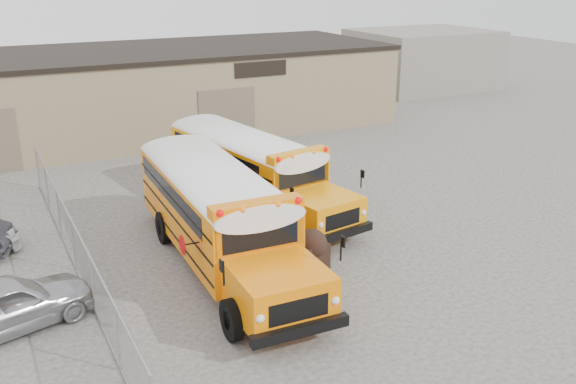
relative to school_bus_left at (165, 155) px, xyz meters
name	(u,v)px	position (x,y,z in m)	size (l,w,h in m)	color
ground	(288,270)	(1.45, -8.18, -1.85)	(120.00, 120.00, 0.00)	#44413E
warehouse	(128,91)	(1.45, 11.82, 0.53)	(30.20, 10.20, 4.67)	#937B5A
chainlink_fence	(74,244)	(-4.55, -5.18, -0.95)	(0.07, 18.07, 1.81)	#95989E
distant_building_right	(422,59)	(25.45, 15.82, 0.35)	(10.00, 8.00, 4.40)	gray
school_bus_left	(165,155)	(0.00, 0.00, 0.00)	(3.45, 11.00, 3.19)	orange
school_bus_right	(180,133)	(1.82, 3.72, -0.13)	(4.13, 10.43, 2.97)	orange
tarp_bundle	(312,249)	(2.17, -8.44, -1.16)	(0.98, 0.98, 1.34)	black
car_silver	(6,305)	(-6.74, -8.01, -1.09)	(1.80, 4.46, 1.52)	#B5B5BA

